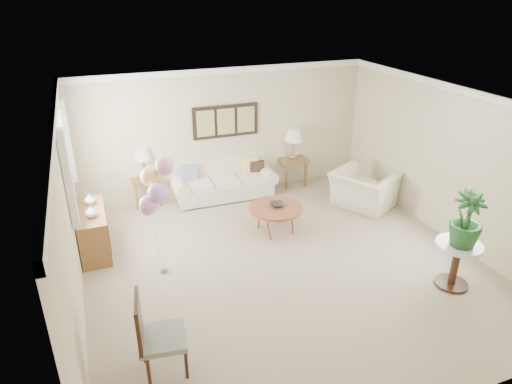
% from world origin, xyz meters
% --- Properties ---
extents(ground_plane, '(6.00, 6.00, 0.00)m').
position_xyz_m(ground_plane, '(0.00, 0.00, 0.00)').
color(ground_plane, tan).
extents(room_shell, '(6.04, 6.04, 2.60)m').
position_xyz_m(room_shell, '(-0.11, 0.09, 1.63)').
color(room_shell, beige).
rests_on(room_shell, ground).
extents(wall_art_triptych, '(1.35, 0.06, 0.65)m').
position_xyz_m(wall_art_triptych, '(0.00, 2.96, 1.55)').
color(wall_art_triptych, black).
rests_on(wall_art_triptych, ground).
extents(sofa, '(2.15, 0.81, 0.79)m').
position_xyz_m(sofa, '(-0.14, 2.81, 0.31)').
color(sofa, beige).
rests_on(sofa, ground).
extents(end_table_left, '(0.55, 0.50, 0.60)m').
position_xyz_m(end_table_left, '(-1.68, 2.99, 0.50)').
color(end_table_left, brown).
rests_on(end_table_left, ground).
extents(end_table_right, '(0.56, 0.51, 0.61)m').
position_xyz_m(end_table_right, '(1.46, 2.86, 0.51)').
color(end_table_right, brown).
rests_on(end_table_right, ground).
extents(lamp_left, '(0.33, 0.33, 0.57)m').
position_xyz_m(lamp_left, '(-1.68, 2.99, 1.04)').
color(lamp_left, gray).
rests_on(lamp_left, end_table_left).
extents(lamp_right, '(0.37, 0.37, 0.65)m').
position_xyz_m(lamp_right, '(1.46, 2.86, 1.10)').
color(lamp_right, gray).
rests_on(lamp_right, end_table_right).
extents(coffee_table, '(0.96, 0.96, 0.48)m').
position_xyz_m(coffee_table, '(0.29, 1.04, 0.45)').
color(coffee_table, brown).
rests_on(coffee_table, ground).
extents(decor_bowl, '(0.28, 0.28, 0.06)m').
position_xyz_m(decor_bowl, '(0.32, 1.06, 0.51)').
color(decor_bowl, '#2B2521').
rests_on(decor_bowl, coffee_table).
extents(armchair, '(1.38, 1.44, 0.72)m').
position_xyz_m(armchair, '(2.29, 1.35, 0.36)').
color(armchair, beige).
rests_on(armchair, ground).
extents(side_table, '(0.65, 0.65, 0.70)m').
position_xyz_m(side_table, '(2.09, -1.36, 0.53)').
color(side_table, silver).
rests_on(side_table, ground).
extents(potted_plant, '(0.55, 0.55, 0.82)m').
position_xyz_m(potted_plant, '(2.08, -1.39, 1.11)').
color(potted_plant, '#1A461B').
rests_on(potted_plant, side_table).
extents(accent_chair, '(0.58, 0.58, 1.06)m').
position_xyz_m(accent_chair, '(-2.23, -1.48, 0.55)').
color(accent_chair, gray).
rests_on(accent_chair, ground).
extents(credenza, '(0.46, 1.20, 0.74)m').
position_xyz_m(credenza, '(-2.76, 1.50, 0.37)').
color(credenza, brown).
rests_on(credenza, ground).
extents(vase_white, '(0.21, 0.21, 0.19)m').
position_xyz_m(vase_white, '(-2.74, 1.26, 0.83)').
color(vase_white, '#B0B0CA').
rests_on(vase_white, credenza).
extents(vase_sage, '(0.22, 0.22, 0.19)m').
position_xyz_m(vase_sage, '(-2.74, 1.75, 0.83)').
color(vase_sage, '#B1BBA8').
rests_on(vase_sage, credenza).
extents(balloon_cluster, '(0.56, 0.51, 1.87)m').
position_xyz_m(balloon_cluster, '(-1.82, 0.47, 1.43)').
color(balloon_cluster, gray).
rests_on(balloon_cluster, ground).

